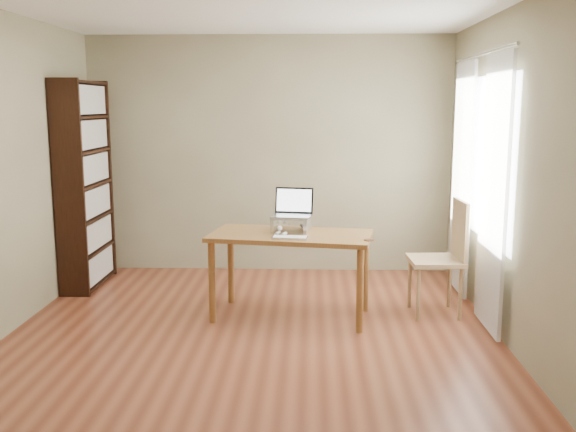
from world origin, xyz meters
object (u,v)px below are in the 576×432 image
(laptop, at_px, (291,209))
(keyboard, at_px, (290,238))
(bookshelf, at_px, (85,185))
(chair, at_px, (445,253))
(desk, at_px, (291,245))
(cat, at_px, (287,224))

(laptop, height_order, keyboard, laptop)
(bookshelf, distance_m, laptop, 2.28)
(laptop, height_order, chair, laptop)
(desk, distance_m, keyboard, 0.25)
(laptop, xyz_separation_m, chair, (1.36, -0.01, -0.38))
(bookshelf, bearing_deg, chair, -13.25)
(bookshelf, xyz_separation_m, chair, (3.49, -0.82, -0.49))
(cat, xyz_separation_m, chair, (1.40, 0.02, -0.25))
(bookshelf, xyz_separation_m, keyboard, (2.13, -1.17, -0.29))
(laptop, relative_size, chair, 0.37)
(desk, distance_m, cat, 0.20)
(keyboard, xyz_separation_m, chair, (1.36, 0.35, -0.20))
(desk, height_order, laptop, laptop)
(bookshelf, relative_size, laptop, 5.59)
(desk, distance_m, chair, 1.37)
(keyboard, distance_m, chair, 1.42)
(bookshelf, bearing_deg, desk, -24.02)
(laptop, bearing_deg, bookshelf, 168.48)
(desk, bearing_deg, laptop, 99.27)
(bookshelf, distance_m, desk, 2.37)
(laptop, relative_size, cat, 0.79)
(chair, bearing_deg, desk, -177.33)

